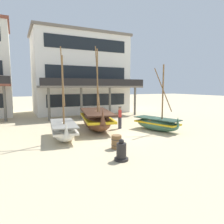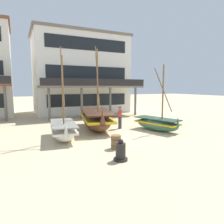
% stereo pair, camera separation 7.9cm
% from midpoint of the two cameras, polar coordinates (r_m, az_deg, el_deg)
% --- Properties ---
extents(ground_plane, '(120.00, 120.00, 0.00)m').
position_cam_midpoint_polar(ground_plane, '(13.66, 1.67, -6.31)').
color(ground_plane, '#CCB78E').
extents(fishing_boat_near_left, '(2.17, 3.64, 4.71)m').
position_cam_midpoint_polar(fishing_boat_near_left, '(15.03, 12.47, -3.17)').
color(fishing_boat_near_left, '#427056').
rests_on(fishing_boat_near_left, ground).
extents(fishing_boat_centre_large, '(3.01, 5.63, 6.12)m').
position_cam_midpoint_polar(fishing_boat_centre_large, '(15.23, -4.61, -2.00)').
color(fishing_boat_centre_large, brown).
rests_on(fishing_boat_centre_large, ground).
extents(fishing_boat_far_right, '(1.82, 3.78, 5.56)m').
position_cam_midpoint_polar(fishing_boat_far_right, '(12.68, -13.76, -4.90)').
color(fishing_boat_far_right, silver).
rests_on(fishing_boat_far_right, ground).
extents(fisherman_by_hull, '(0.34, 0.42, 1.68)m').
position_cam_midpoint_polar(fisherman_by_hull, '(15.35, 2.10, -1.64)').
color(fisherman_by_hull, '#33333D').
rests_on(fisherman_by_hull, ground).
extents(capstan_winch, '(0.62, 0.62, 0.96)m').
position_cam_midpoint_polar(capstan_winch, '(8.91, 2.41, -11.19)').
color(capstan_winch, black).
rests_on(capstan_winch, ground).
extents(wooden_barrel, '(0.56, 0.56, 0.70)m').
position_cam_midpoint_polar(wooden_barrel, '(10.53, 1.05, -8.45)').
color(wooden_barrel, brown).
rests_on(wooden_barrel, ground).
extents(harbor_building_main, '(11.42, 9.26, 9.53)m').
position_cam_midpoint_polar(harbor_building_main, '(26.01, -9.15, 10.56)').
color(harbor_building_main, white).
rests_on(harbor_building_main, ground).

